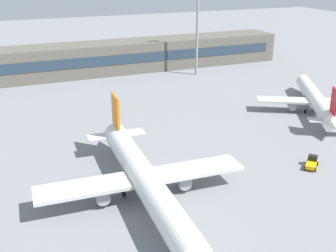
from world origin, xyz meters
TOP-DOWN VIEW (x-y plane):
  - ground_plane at (0.00, 40.00)m, footprint 400.00×400.00m
  - terminal_building at (0.00, 95.87)m, footprint 127.89×12.13m
  - airplane_near at (-7.41, 21.80)m, footprint 29.80×42.73m
  - airplane_mid at (40.78, 42.99)m, footprint 24.37×33.50m
  - baggage_tug_yellow at (21.04, 20.99)m, footprint 3.70×3.49m
  - floodlight_tower_west at (31.34, 83.04)m, footprint 3.20×0.80m

SIDE VIEW (x-z plane):
  - ground_plane at x=0.00m, z-range 0.00..0.00m
  - baggage_tug_yellow at x=21.04m, z-range -0.08..1.67m
  - airplane_mid at x=40.78m, z-range -1.79..7.39m
  - airplane_near at x=-7.41m, z-range -2.06..8.49m
  - terminal_building at x=0.00m, z-range 0.00..9.00m
  - floodlight_tower_west at x=31.34m, z-range 2.05..29.49m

